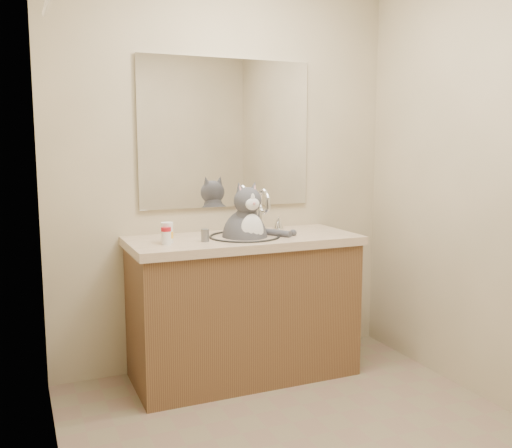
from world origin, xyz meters
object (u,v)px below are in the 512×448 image
at_px(pill_bottle_redcap, 166,236).
at_px(pill_bottle_orange, 167,233).
at_px(cat, 246,235).
at_px(grey_canister, 205,235).

relative_size(pill_bottle_redcap, pill_bottle_orange, 0.83).
bearing_deg(cat, pill_bottle_orange, 179.04).
distance_m(pill_bottle_orange, grey_canister, 0.21).
bearing_deg(pill_bottle_orange, pill_bottle_redcap, -110.20).
xyz_separation_m(cat, grey_canister, (-0.27, -0.06, 0.02)).
relative_size(cat, grey_canister, 7.48).
bearing_deg(cat, pill_bottle_redcap, -175.50).
height_order(cat, grey_canister, cat).
relative_size(cat, pill_bottle_orange, 4.65).
distance_m(pill_bottle_redcap, pill_bottle_orange, 0.05).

